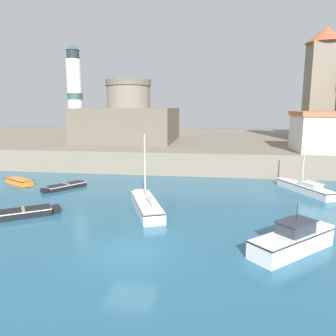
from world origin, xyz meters
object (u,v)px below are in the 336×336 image
Objects in this scene: dinghy_orange_6 at (20,181)px; lighthouse at (75,95)px; sailboat_white_0 at (305,188)px; harbor_shed_far_end at (325,131)px; sailboat_white_3 at (146,205)px; motorboat_white_4 at (294,240)px; fortress at (129,121)px; dinghy_black_5 at (26,212)px; dinghy_black_1 at (65,186)px.

lighthouse reaches higher than dinghy_orange_6.
sailboat_white_0 is 0.95× the size of harbor_shed_far_end.
sailboat_white_3 is 1.35× the size of motorboat_white_4.
fortress is at bearing 162.20° from harbor_shed_far_end.
lighthouse is at bearing 106.14° from dinghy_black_5.
motorboat_white_4 reaches higher than dinghy_black_1.
motorboat_white_4 is (17.45, -10.63, 0.38)m from dinghy_black_1.
sailboat_white_3 reaches higher than sailboat_white_0.
harbor_shed_far_end is at bearing 17.52° from dinghy_orange_6.
sailboat_white_3 reaches higher than dinghy_orange_6.
motorboat_white_4 is at bearing -109.95° from harbor_shed_far_end.
sailboat_white_3 is 0.51× the size of lighthouse.
fortress is at bearing 89.05° from dinghy_black_5.
dinghy_black_5 is (0.76, -7.55, 0.04)m from dinghy_black_1.
dinghy_black_1 is 5.26m from dinghy_orange_6.
dinghy_black_5 is 10.48m from dinghy_orange_6.
motorboat_white_4 is at bearing -27.46° from dinghy_orange_6.
fortress is (6.33, 17.28, 5.09)m from dinghy_orange_6.
harbor_shed_far_end is at bearing 22.99° from dinghy_black_1.
motorboat_white_4 is 16.98m from dinghy_black_5.
fortress is 25.22m from harbor_shed_far_end.
sailboat_white_0 is 26.27m from dinghy_orange_6.
dinghy_orange_6 is 32.11m from harbor_shed_far_end.
sailboat_white_0 is 26.45m from fortress.
dinghy_black_1 is at bearing -93.70° from fortress.
dinghy_black_5 reaches higher than dinghy_orange_6.
lighthouse reaches higher than fortress.
sailboat_white_0 reaches higher than dinghy_black_5.
motorboat_white_4 is 0.38× the size of lighthouse.
dinghy_black_1 is 20.44m from motorboat_white_4.
motorboat_white_4 is (8.87, -5.46, 0.20)m from sailboat_white_3.
sailboat_white_0 is 1.71× the size of dinghy_orange_6.
dinghy_black_5 is (-16.69, 3.08, -0.34)m from motorboat_white_4.
lighthouse reaches higher than dinghy_black_5.
dinghy_black_1 is 0.57× the size of sailboat_white_3.
dinghy_black_5 reaches higher than dinghy_black_1.
harbor_shed_far_end is (32.00, -7.94, -4.33)m from lighthouse.
sailboat_white_3 reaches higher than motorboat_white_4.
dinghy_orange_6 is 0.29× the size of fortress.
dinghy_black_1 is 7.59m from dinghy_black_5.
motorboat_white_4 is 33.60m from fortress.
harbor_shed_far_end is (30.33, 9.57, 4.40)m from dinghy_orange_6.
sailboat_white_3 reaches higher than dinghy_black_5.
motorboat_white_4 is at bearing -50.33° from lighthouse.
harbor_shed_far_end is at bearing 65.58° from sailboat_white_0.
sailboat_white_3 is 1.01× the size of harbor_shed_far_end.
dinghy_black_5 is (-20.36, -9.28, -0.14)m from sailboat_white_0.
sailboat_white_3 is 23.35m from harbor_shed_far_end.
dinghy_black_5 is 0.31× the size of fortress.
sailboat_white_3 is 10.42m from motorboat_white_4.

